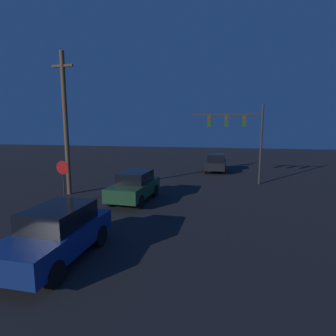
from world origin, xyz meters
name	(u,v)px	position (x,y,z in m)	size (l,w,h in m)	color
car_near	(57,233)	(-2.04, 7.13, 0.90)	(1.97, 4.29, 1.74)	navy
car_mid	(135,186)	(-2.08, 14.32, 0.90)	(2.00, 4.31, 1.74)	#1E4728
car_far	(216,163)	(2.02, 26.26, 0.90)	(1.92, 4.27, 1.74)	black
traffic_signal_mast	(240,130)	(4.03, 21.04, 4.16)	(5.30, 0.30, 6.04)	#2D2D2D
stop_sign	(63,174)	(-5.71, 12.79, 1.74)	(0.76, 0.07, 2.47)	#2D2D2D
utility_pole	(66,123)	(-6.82, 14.92, 4.59)	(1.42, 0.28, 8.91)	brown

